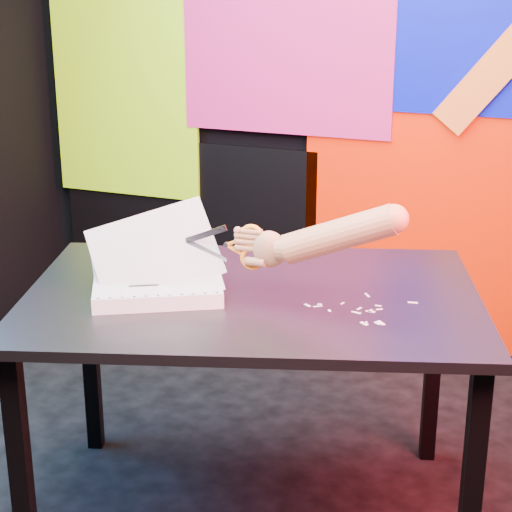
% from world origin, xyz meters
% --- Properties ---
extents(room, '(3.01, 3.01, 2.71)m').
position_xyz_m(room, '(0.00, 0.00, 1.35)').
color(room, black).
rests_on(room, ground).
extents(backdrop, '(2.88, 0.05, 2.08)m').
position_xyz_m(backdrop, '(0.06, 1.46, 0.96)').
color(backdrop, red).
rests_on(backdrop, ground).
extents(work_table, '(1.51, 1.23, 0.75)m').
position_xyz_m(work_table, '(0.15, 0.07, 0.67)').
color(work_table, black).
rests_on(work_table, ground).
extents(printout_stack, '(0.45, 0.41, 0.27)m').
position_xyz_m(printout_stack, '(-0.10, -0.05, 0.78)').
color(printout_stack, silver).
rests_on(printout_stack, work_table).
extents(scissors, '(0.24, 0.02, 0.14)m').
position_xyz_m(scissors, '(0.14, 0.04, 0.90)').
color(scissors, '#A2A4AE').
rests_on(scissors, printout_stack).
extents(hand_forearm, '(0.47, 0.11, 0.21)m').
position_xyz_m(hand_forearm, '(0.37, 0.06, 0.95)').
color(hand_forearm, '#A87144').
rests_on(hand_forearm, work_table).
extents(paper_clippings, '(0.29, 0.23, 0.00)m').
position_xyz_m(paper_clippings, '(0.48, 0.05, 0.75)').
color(paper_clippings, silver).
rests_on(paper_clippings, work_table).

